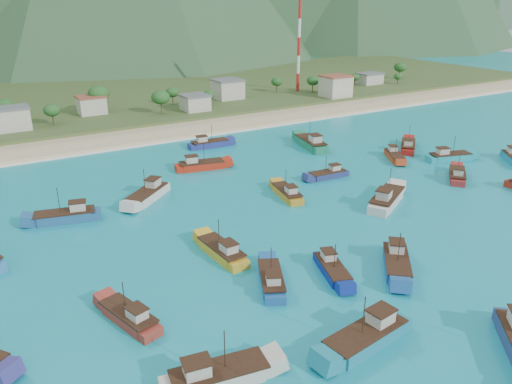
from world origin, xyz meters
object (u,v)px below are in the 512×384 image
boat_15 (396,264)px  boat_30 (222,252)px  boat_10 (287,194)px  boat_18 (328,175)px  boat_13 (271,281)px  boat_3 (332,270)px  boat_26 (311,144)px  boat_23 (201,166)px  boat_28 (367,337)px  boat_33 (209,144)px  boat_27 (394,156)px  boat_21 (449,157)px  boat_22 (67,217)px  boat_31 (408,147)px  radio_tower (299,37)px  boat_7 (387,200)px  boat_1 (457,176)px  boat_2 (148,195)px  boat_17 (130,318)px  boat_29 (217,377)px

boat_15 → boat_30: boat_15 is taller
boat_10 → boat_18: size_ratio=1.09×
boat_13 → boat_3: bearing=14.3°
boat_26 → boat_10: bearing=-122.5°
boat_23 → boat_28: size_ratio=0.94×
boat_23 → boat_33: bearing=159.3°
boat_27 → boat_30: 62.96m
boat_21 → boat_22: bearing=-80.2°
boat_21 → boat_33: size_ratio=1.05×
boat_3 → boat_31: bearing=-126.9°
radio_tower → boat_30: 137.72m
boat_27 → boat_26: bearing=-26.9°
boat_7 → boat_3: bearing=-89.5°
boat_13 → boat_30: bearing=127.2°
boat_21 → boat_23: boat_23 is taller
boat_18 → boat_31: (31.20, 6.18, 0.21)m
boat_1 → boat_15: size_ratio=0.92×
boat_2 → boat_23: (16.63, 11.39, -0.06)m
boat_22 → boat_23: boat_22 is taller
boat_31 → boat_33: 52.02m
boat_7 → boat_21: 35.34m
boat_15 → boat_30: (-20.30, 16.38, -0.05)m
boat_10 → radio_tower: bearing=64.4°
boat_27 → boat_31: bearing=-125.8°
boat_28 → boat_31: (62.89, 53.07, -0.09)m
boat_2 → boat_13: size_ratio=1.11×
boat_13 → boat_7: bearing=46.5°
boat_27 → boat_33: 47.55m
boat_3 → boat_17: boat_17 is taller
boat_13 → boat_29: bearing=-112.9°
boat_28 → boat_10: bearing=-30.1°
boat_22 → boat_26: boat_26 is taller
boat_3 → boat_33: 68.80m
boat_1 → boat_13: (-57.96, -15.44, -0.04)m
boat_13 → boat_15: bearing=8.8°
boat_26 → boat_27: bearing=-45.7°
boat_22 → boat_33: boat_22 is taller
boat_10 → boat_33: boat_33 is taller
boat_22 → boat_31: 85.46m
boat_17 → boat_22: boat_22 is taller
boat_30 → boat_33: (24.35, 54.88, 0.01)m
boat_3 → boat_33: (13.07, 67.54, 0.16)m
boat_26 → boat_17: bearing=-130.7°
boat_7 → boat_22: 59.17m
boat_33 → boat_26: bearing=61.7°
radio_tower → boat_21: (-18.18, -89.51, -21.54)m
boat_15 → boat_27: 54.60m
boat_29 → boat_30: bearing=160.8°
boat_1 → boat_22: bearing=-145.6°
boat_26 → boat_27: boat_26 is taller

